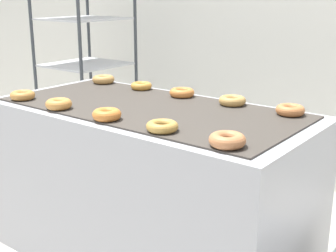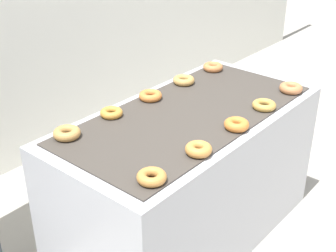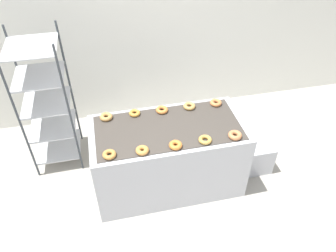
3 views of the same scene
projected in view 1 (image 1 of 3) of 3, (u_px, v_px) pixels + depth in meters
name	position (u px, v px, depth m)	size (l,w,h in m)	color
fryer_machine	(150.00, 187.00, 2.38)	(1.60, 0.78, 0.84)	#A8AAB2
baking_rack_cart	(86.00, 65.00, 3.53)	(0.54, 0.58, 1.65)	#33383D
donut_near_leftmost	(23.00, 95.00, 2.40)	(0.13, 0.13, 0.04)	#AB7336
donut_near_left	(59.00, 104.00, 2.21)	(0.12, 0.12, 0.05)	#B47838
donut_near_center	(107.00, 114.00, 2.03)	(0.13, 0.13, 0.05)	#BE6C2B
donut_near_right	(162.00, 126.00, 1.86)	(0.13, 0.13, 0.04)	#A87F3A
donut_near_rightmost	(227.00, 140.00, 1.68)	(0.13, 0.13, 0.05)	#A9693F
donut_far_leftmost	(103.00, 79.00, 2.82)	(0.13, 0.13, 0.05)	#A87940
donut_far_left	(141.00, 86.00, 2.65)	(0.12, 0.12, 0.04)	#B47B30
donut_far_center	(182.00, 93.00, 2.46)	(0.13, 0.13, 0.04)	#BC6D31
donut_far_right	(232.00, 101.00, 2.29)	(0.13, 0.13, 0.04)	#AA7F42
donut_far_rightmost	(290.00, 110.00, 2.10)	(0.13, 0.13, 0.04)	#B26A3A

